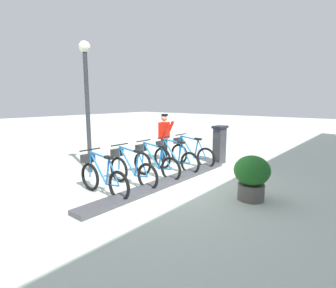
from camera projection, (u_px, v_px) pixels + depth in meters
ground_plane at (166, 184)px, 6.80m from camera, size 60.00×60.00×0.00m
dock_rail_base at (166, 182)px, 6.79m from camera, size 0.44×5.20×0.10m
payment_kiosk at (219, 144)px, 8.94m from camera, size 0.36×0.52×1.28m
bike_docked_0 at (190, 153)px, 8.64m from camera, size 1.72×0.54×1.02m
bike_docked_1 at (174, 157)px, 7.97m from camera, size 1.72×0.54×1.02m
bike_docked_2 at (154, 162)px, 7.30m from camera, size 1.72×0.54×1.02m
bike_docked_3 at (130, 169)px, 6.63m from camera, size 1.72×0.54×1.02m
bike_docked_4 at (101, 177)px, 5.96m from camera, size 1.72×0.54×1.02m
worker_near_rack at (164, 136)px, 9.12m from camera, size 0.52×0.69×1.66m
lamp_post at (87, 88)px, 7.53m from camera, size 0.32×0.32×3.75m
planter_bush at (252, 175)px, 5.65m from camera, size 0.76×0.76×0.97m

